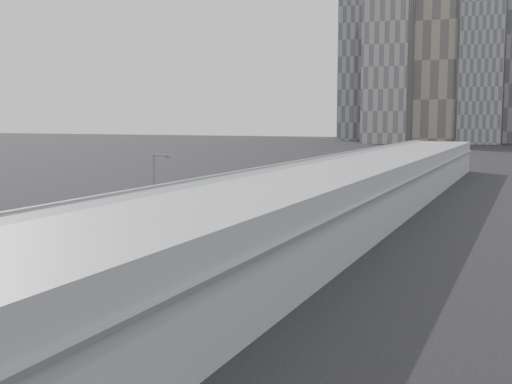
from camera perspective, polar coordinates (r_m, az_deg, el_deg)
The scene contains 23 objects.
sidewalk at distance 79.06m, azimuth 5.85°, elevation -2.24°, with size 10.00×170.00×0.12m, color gray.
lane_line at distance 82.81m, azimuth -1.10°, elevation -1.84°, with size 0.12×160.00×0.02m, color gold.
depot at distance 77.51m, azimuth 8.69°, elevation 0.12°, with size 12.45×160.40×7.20m.
skyline at distance 347.66m, azimuth 17.92°, elevation 12.62°, with size 145.00×64.00×120.00m.
bus_1 at distance 51.72m, azimuth -12.93°, elevation -5.17°, with size 3.08×13.93×4.07m.
bus_2 at distance 61.95m, azimuth -6.24°, elevation -3.25°, with size 2.86×12.84×3.75m.
bus_3 at distance 73.30m, azimuth -1.05°, elevation -1.60°, with size 3.45×13.92×4.03m.
bus_4 at distance 88.36m, azimuth 3.02°, elevation -0.34°, with size 2.97×12.31×3.57m.
bus_5 at distance 99.28m, azimuth 5.27°, elevation 0.41°, with size 2.78×12.42×3.62m.
bus_6 at distance 114.06m, azimuth 7.98°, elevation 1.14°, with size 3.02×12.16×3.53m.
bus_7 at distance 128.17m, azimuth 9.59°, elevation 1.76°, with size 2.93×13.19×3.85m.
bus_8 at distance 139.91m, azimuth 10.76°, elevation 2.12°, with size 3.92×13.10×3.77m.
bus_9 at distance 154.76m, azimuth 12.20°, elevation 2.47°, with size 3.52×12.52×3.61m.
bus_10 at distance 169.38m, azimuth 13.14°, elevation 2.82°, with size 3.10×13.12×3.81m.
tree_0 at distance 38.52m, azimuth -21.14°, elevation -7.71°, with size 1.40×1.40×3.63m.
tree_1 at distance 61.52m, azimuth -2.43°, elevation -1.60°, with size 1.69×1.69×4.25m.
tree_2 at distance 78.20m, azimuth 2.95°, elevation 0.13°, with size 2.89×2.89×4.81m.
tree_3 at distance 105.89m, azimuth 8.94°, elevation 1.70°, with size 1.33×1.33×4.03m.
tree_4 at distance 129.48m, azimuth 11.57°, elevation 2.30°, with size 1.65×1.65×3.67m.
street_lamp_near at distance 68.81m, azimuth -8.89°, elevation 0.43°, with size 2.04×0.22×8.34m.
street_lamp_far at distance 117.63m, azimuth 5.31°, elevation 3.04°, with size 2.04×0.22×8.58m.
shipping_container at distance 138.71m, azimuth 7.18°, elevation 1.96°, with size 2.73×6.25×2.29m, color #154627.
suv at distance 155.90m, azimuth 9.82°, elevation 2.26°, with size 2.43×5.26×1.46m, color black.
Camera 1 is at (32.58, -19.50, 12.05)m, focal length 45.00 mm.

